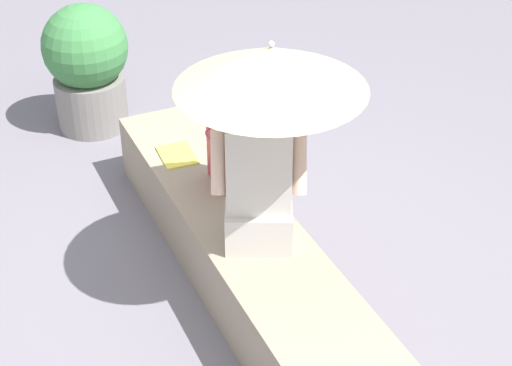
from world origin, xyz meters
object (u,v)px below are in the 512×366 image
(parasol, at_px, (271,68))
(person_seated, at_px, (259,179))
(planter_near, at_px, (87,64))
(magazine, at_px, (177,155))
(handbag_black, at_px, (224,158))

(parasol, bearing_deg, person_seated, -72.62)
(planter_near, bearing_deg, person_seated, 7.15)
(person_seated, bearing_deg, planter_near, -172.85)
(magazine, height_order, planter_near, planter_near)
(person_seated, distance_m, parasol, 0.58)
(person_seated, height_order, magazine, person_seated)
(person_seated, bearing_deg, parasol, 107.38)
(parasol, height_order, magazine, parasol)
(parasol, xyz_separation_m, magazine, (-0.96, -0.17, -0.95))
(person_seated, xyz_separation_m, planter_near, (-2.33, -0.29, -0.30))
(person_seated, relative_size, parasol, 0.82)
(magazine, bearing_deg, planter_near, -167.71)
(handbag_black, height_order, planter_near, planter_near)
(person_seated, xyz_separation_m, parasol, (-0.02, 0.07, 0.57))
(magazine, bearing_deg, parasol, 13.83)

